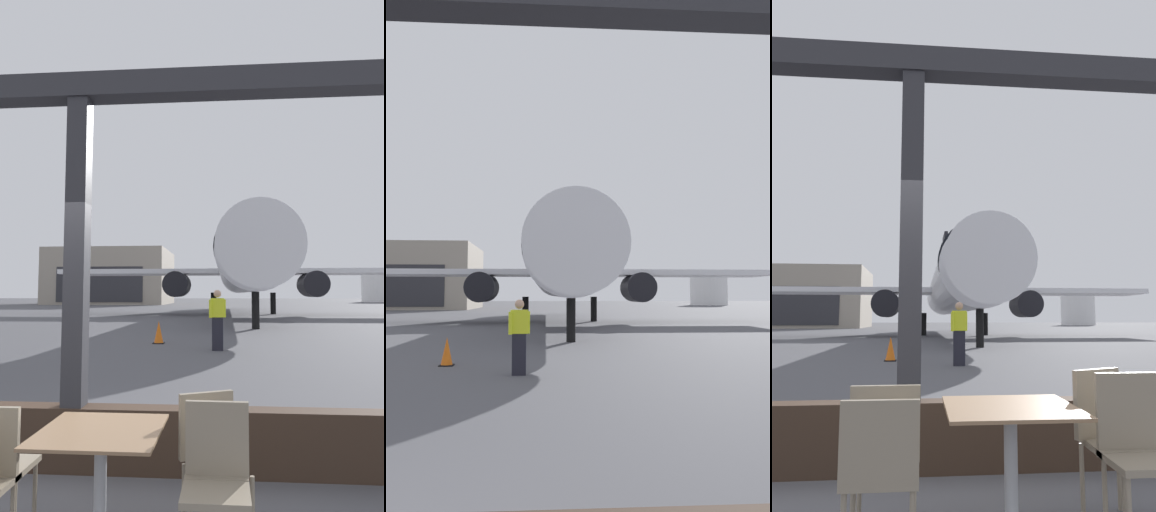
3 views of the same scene
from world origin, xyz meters
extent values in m
plane|color=#4C4C51|center=(0.00, 40.00, 0.00)|extent=(220.00, 220.00, 0.00)
cube|color=#38281E|center=(0.00, 0.00, 0.29)|extent=(7.55, 0.24, 0.58)
cube|color=#2D2D33|center=(0.00, 0.00, 3.67)|extent=(7.55, 0.24, 0.24)
cube|color=#2D2D33|center=(0.00, 0.00, 1.77)|extent=(0.20, 0.20, 3.55)
cube|color=#8C6B4C|center=(0.63, -1.27, 0.75)|extent=(0.77, 0.77, 0.02)
cylinder|color=#9EA0A5|center=(0.63, -1.27, 0.37)|extent=(0.08, 0.08, 0.74)
cube|color=gray|center=(1.37, -1.43, 0.47)|extent=(0.40, 0.40, 0.04)
cube|color=gray|center=(1.37, -1.25, 0.72)|extent=(0.40, 0.05, 0.46)
cube|color=gray|center=(1.37, -1.12, 0.47)|extent=(0.40, 0.40, 0.04)
cube|color=gray|center=(1.29, -0.95, 0.71)|extent=(0.38, 0.20, 0.44)
cylinder|color=gray|center=(1.45, -0.89, 0.24)|extent=(0.03, 0.03, 0.47)
cylinder|color=gray|center=(1.14, -1.03, 0.24)|extent=(0.03, 0.03, 0.47)
cube|color=gray|center=(-0.11, -1.12, 0.45)|extent=(0.40, 0.40, 0.04)
cylinder|color=gray|center=(0.06, -0.94, 0.22)|extent=(0.03, 0.03, 0.45)
cylinder|color=silver|center=(2.79, 31.46, 3.64)|extent=(3.82, 31.69, 3.82)
cone|color=silver|center=(2.79, 14.31, 3.64)|extent=(3.63, 2.60, 3.63)
cylinder|color=black|center=(2.79, 16.21, 3.79)|extent=(3.90, 0.90, 3.90)
cube|color=silver|center=(-4.86, 30.63, 3.34)|extent=(13.39, 4.20, 0.36)
cube|color=silver|center=(10.44, 30.63, 3.34)|extent=(13.39, 4.20, 0.36)
cylinder|color=black|center=(-2.32, 29.23, 2.34)|extent=(1.90, 3.20, 1.90)
cylinder|color=black|center=(7.90, 29.23, 2.34)|extent=(1.90, 3.20, 1.90)
cube|color=black|center=(2.79, 45.80, 7.95)|extent=(0.36, 4.40, 5.20)
cylinder|color=black|center=(2.79, 16.51, 0.86)|extent=(0.36, 0.36, 1.73)
cylinder|color=black|center=(0.39, 31.63, 0.86)|extent=(0.44, 0.44, 1.73)
cylinder|color=black|center=(5.19, 31.63, 0.86)|extent=(0.44, 0.44, 1.73)
cube|color=black|center=(1.18, 8.65, 0.47)|extent=(0.32, 0.20, 0.95)
cube|color=yellow|center=(1.18, 8.65, 1.23)|extent=(0.40, 0.22, 0.55)
sphere|color=tan|center=(1.18, 8.65, 1.63)|extent=(0.22, 0.22, 0.22)
cylinder|color=yellow|center=(1.37, 8.79, 1.20)|extent=(0.09, 0.09, 0.52)
cylinder|color=yellow|center=(0.98, 8.51, 1.20)|extent=(0.09, 0.09, 0.52)
cone|color=orange|center=(-0.79, 10.27, 0.37)|extent=(0.32, 0.32, 0.74)
cube|color=black|center=(-0.79, 10.27, 0.01)|extent=(0.36, 0.36, 0.03)
cube|color=#9E9384|center=(-16.94, 65.55, 4.28)|extent=(18.25, 15.23, 8.57)
cube|color=#2D2D33|center=(-16.94, 57.89, 3.00)|extent=(12.78, 0.10, 5.14)
cylinder|color=white|center=(31.89, 85.79, 3.03)|extent=(6.76, 6.76, 6.06)
camera|label=1|loc=(1.43, -4.10, 1.63)|focal=30.63mm
camera|label=2|loc=(1.78, -2.87, 1.84)|focal=34.31mm
camera|label=3|loc=(0.08, -4.04, 1.28)|focal=31.93mm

